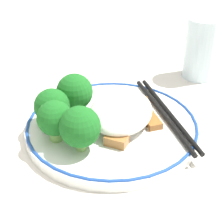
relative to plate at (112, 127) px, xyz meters
The scene contains 13 objects.
ground_plane 0.01m from the plate, ahead, with size 3.00×3.00×0.00m, color silver.
plate is the anchor object (origin of this frame).
rice_mound 0.03m from the plate, 123.29° to the left, with size 0.12×0.09×0.04m.
broccoli_back_left 0.08m from the plate, 107.41° to the right, with size 0.05×0.05×0.06m.
broccoli_back_center 0.09m from the plate, 76.50° to the right, with size 0.05×0.05×0.06m.
broccoli_back_right 0.09m from the plate, 50.21° to the right, with size 0.05×0.05×0.06m.
broccoli_mid_left 0.08m from the plate, 21.46° to the right, with size 0.05×0.05×0.06m.
meat_near_front 0.06m from the plate, 102.63° to the left, with size 0.04×0.04×0.01m.
meat_near_left 0.07m from the plate, 149.87° to the left, with size 0.04×0.03×0.01m.
meat_near_right 0.05m from the plate, 20.21° to the left, with size 0.03×0.03×0.01m.
meat_near_back 0.04m from the plate, 158.01° to the right, with size 0.03×0.04×0.01m.
chopsticks 0.08m from the plate, 117.80° to the left, with size 0.19×0.12×0.01m.
drinking_glass 0.25m from the plate, 151.06° to the left, with size 0.06×0.06×0.11m.
Camera 1 is at (0.44, 0.10, 0.32)m, focal length 60.00 mm.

